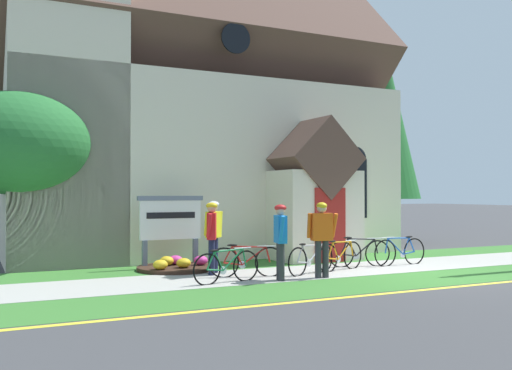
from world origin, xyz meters
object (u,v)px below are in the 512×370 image
(cyclist_in_green_jersey, at_px, (322,233))
(bicycle_silver, at_px, (340,256))
(bicycle_yellow, at_px, (359,253))
(yard_deciduous_tree, at_px, (17,144))
(bicycle_blue, at_px, (311,259))
(bicycle_black, at_px, (227,266))
(church_sign, at_px, (171,221))
(bicycle_orange, at_px, (400,251))
(cyclist_in_red_jersey, at_px, (214,231))
(roadside_conifer, at_px, (384,120))
(bicycle_green, at_px, (247,261))
(cyclist_in_yellow_jersey, at_px, (212,232))
(cyclist_in_blue_jersey, at_px, (280,236))

(cyclist_in_green_jersey, bearing_deg, bicycle_silver, 38.19)
(bicycle_yellow, distance_m, yard_deciduous_tree, 9.28)
(bicycle_blue, height_order, bicycle_black, bicycle_blue)
(cyclist_in_green_jersey, bearing_deg, church_sign, 127.77)
(yard_deciduous_tree, bearing_deg, bicycle_blue, -32.18)
(bicycle_orange, bearing_deg, cyclist_in_red_jersey, 171.49)
(bicycle_orange, height_order, roadside_conifer, roadside_conifer)
(church_sign, relative_size, roadside_conifer, 0.23)
(bicycle_black, relative_size, yard_deciduous_tree, 0.37)
(bicycle_orange, bearing_deg, church_sign, 158.48)
(bicycle_yellow, bearing_deg, roadside_conifer, 46.58)
(bicycle_silver, height_order, bicycle_black, bicycle_silver)
(bicycle_green, distance_m, cyclist_in_green_jersey, 1.86)
(bicycle_black, distance_m, cyclist_in_green_jersey, 2.37)
(bicycle_black, distance_m, cyclist_in_yellow_jersey, 1.42)
(yard_deciduous_tree, bearing_deg, bicycle_silver, -27.11)
(church_sign, bearing_deg, bicycle_black, -84.34)
(yard_deciduous_tree, bearing_deg, bicycle_orange, -20.96)
(cyclist_in_green_jersey, bearing_deg, cyclist_in_blue_jersey, 176.46)
(roadside_conifer, bearing_deg, bicycle_green, -145.24)
(cyclist_in_red_jersey, bearing_deg, yard_deciduous_tree, 146.41)
(bicycle_silver, height_order, cyclist_in_green_jersey, cyclist_in_green_jersey)
(cyclist_in_blue_jersey, relative_size, cyclist_in_green_jersey, 0.98)
(bicycle_blue, height_order, yard_deciduous_tree, yard_deciduous_tree)
(yard_deciduous_tree, bearing_deg, cyclist_in_yellow_jersey, -37.02)
(cyclist_in_blue_jersey, bearing_deg, yard_deciduous_tree, 138.45)
(church_sign, relative_size, bicycle_silver, 1.14)
(roadside_conifer, bearing_deg, bicycle_silver, -135.65)
(bicycle_silver, height_order, cyclist_in_red_jersey, cyclist_in_red_jersey)
(church_sign, relative_size, bicycle_green, 1.10)
(bicycle_silver, xyz_separation_m, cyclist_in_green_jersey, (-1.12, -0.88, 0.65))
(bicycle_silver, height_order, bicycle_orange, bicycle_orange)
(bicycle_yellow, bearing_deg, bicycle_black, -166.39)
(bicycle_blue, xyz_separation_m, cyclist_in_blue_jersey, (-1.16, -0.59, 0.63))
(church_sign, distance_m, cyclist_in_green_jersey, 4.17)
(cyclist_in_yellow_jersey, xyz_separation_m, yard_deciduous_tree, (-4.09, 3.08, 2.18))
(bicycle_green, bearing_deg, yard_deciduous_tree, 141.72)
(bicycle_blue, relative_size, yard_deciduous_tree, 0.37)
(church_sign, bearing_deg, bicycle_green, -65.87)
(cyclist_in_red_jersey, height_order, cyclist_in_blue_jersey, cyclist_in_red_jersey)
(cyclist_in_blue_jersey, bearing_deg, cyclist_in_green_jersey, -3.54)
(bicycle_silver, relative_size, bicycle_orange, 0.94)
(church_sign, height_order, cyclist_in_blue_jersey, church_sign)
(church_sign, xyz_separation_m, roadside_conifer, (10.12, 3.90, 3.67))
(cyclist_in_red_jersey, relative_size, cyclist_in_yellow_jersey, 1.02)
(bicycle_green, xyz_separation_m, roadside_conifer, (9.05, 6.28, 4.52))
(roadside_conifer, bearing_deg, bicycle_blue, -138.78)
(cyclist_in_red_jersey, xyz_separation_m, roadside_conifer, (9.52, 5.39, 3.85))
(bicycle_green, bearing_deg, cyclist_in_green_jersey, -31.48)
(bicycle_green, xyz_separation_m, yard_deciduous_tree, (-4.70, 3.71, 2.83))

